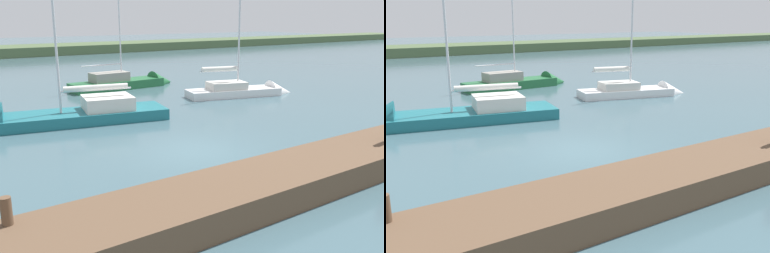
% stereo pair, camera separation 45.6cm
% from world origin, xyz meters
% --- Properties ---
extents(ground_plane, '(200.00, 200.00, 0.00)m').
position_xyz_m(ground_plane, '(0.00, 0.00, 0.00)').
color(ground_plane, '#42606B').
extents(dock_pier, '(19.39, 2.38, 0.78)m').
position_xyz_m(dock_pier, '(0.00, 4.69, 0.39)').
color(dock_pier, brown).
rests_on(dock_pier, ground_plane).
extents(sailboat_near_dock, '(9.90, 4.34, 9.96)m').
position_xyz_m(sailboat_near_dock, '(3.25, -7.08, 0.14)').
color(sailboat_near_dock, '#1E6B75').
rests_on(sailboat_near_dock, ground_plane).
extents(sailboat_far_left, '(7.42, 3.59, 8.92)m').
position_xyz_m(sailboat_far_left, '(-9.52, -7.63, 0.12)').
color(sailboat_far_left, white).
rests_on(sailboat_far_left, ground_plane).
extents(sailboat_outer_mooring, '(8.01, 2.28, 10.27)m').
position_xyz_m(sailboat_outer_mooring, '(-4.82, -14.81, 0.20)').
color(sailboat_outer_mooring, '#236638').
rests_on(sailboat_outer_mooring, ground_plane).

